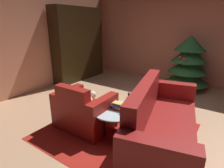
# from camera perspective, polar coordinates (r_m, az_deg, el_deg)

# --- Properties ---
(ground_plane) EXTENTS (7.06, 7.06, 0.00)m
(ground_plane) POSITION_cam_1_polar(r_m,az_deg,el_deg) (3.55, 6.88, -11.04)
(ground_plane) COLOR tan
(wall_back) EXTENTS (6.00, 0.06, 2.71)m
(wall_back) POSITION_cam_1_polar(r_m,az_deg,el_deg) (5.89, 21.27, 13.55)
(wall_back) COLOR tan
(wall_back) RESTS_ON ground
(wall_left) EXTENTS (0.06, 5.95, 2.71)m
(wall_left) POSITION_cam_1_polar(r_m,az_deg,el_deg) (5.17, -23.83, 12.71)
(wall_left) COLOR tan
(wall_left) RESTS_ON ground
(area_rug) EXTENTS (2.26, 2.05, 0.01)m
(area_rug) POSITION_cam_1_polar(r_m,az_deg,el_deg) (3.21, 1.46, -14.36)
(area_rug) COLOR #A22017
(area_rug) RESTS_ON ground
(bookshelf_unit) EXTENTS (0.39, 1.86, 2.18)m
(bookshelf_unit) POSITION_cam_1_polar(r_m,az_deg,el_deg) (5.97, -9.37, 11.89)
(bookshelf_unit) COLOR black
(bookshelf_unit) RESTS_ON ground
(armchair_red) EXTENTS (0.95, 0.70, 0.80)m
(armchair_red) POSITION_cam_1_polar(r_m,az_deg,el_deg) (3.23, -8.71, -8.41)
(armchair_red) COLOR maroon
(armchair_red) RESTS_ON ground
(couch_red) EXTENTS (1.25, 2.18, 0.94)m
(couch_red) POSITION_cam_1_polar(r_m,az_deg,el_deg) (2.83, 14.92, -12.37)
(couch_red) COLOR maroon
(couch_red) RESTS_ON ground
(coffee_table) EXTENTS (0.75, 0.75, 0.43)m
(coffee_table) POSITION_cam_1_polar(r_m,az_deg,el_deg) (2.96, 1.05, -8.55)
(coffee_table) COLOR black
(coffee_table) RESTS_ON ground
(book_stack_on_table) EXTENTS (0.23, 0.18, 0.11)m
(book_stack_on_table) POSITION_cam_1_polar(r_m,az_deg,el_deg) (2.94, 1.86, -6.71)
(book_stack_on_table) COLOR #48884B
(book_stack_on_table) RESTS_ON coffee_table
(bottle_on_table) EXTENTS (0.07, 0.07, 0.30)m
(bottle_on_table) POSITION_cam_1_polar(r_m,az_deg,el_deg) (2.87, 5.13, -6.07)
(bottle_on_table) COLOR #5A2C20
(bottle_on_table) RESTS_ON coffee_table
(decorated_tree) EXTENTS (1.12, 1.12, 1.43)m
(decorated_tree) POSITION_cam_1_polar(r_m,az_deg,el_deg) (5.33, 22.44, 6.08)
(decorated_tree) COLOR brown
(decorated_tree) RESTS_ON ground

